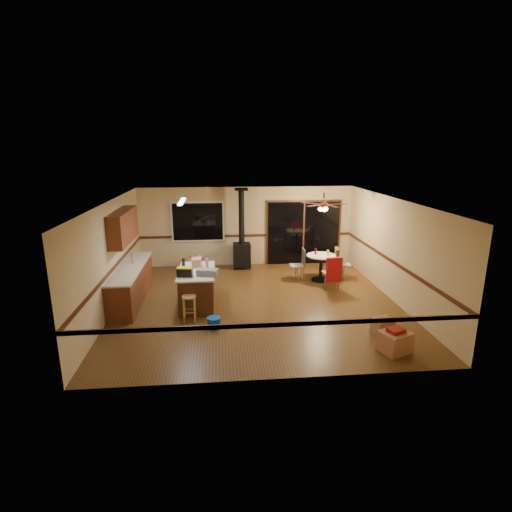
{
  "coord_description": "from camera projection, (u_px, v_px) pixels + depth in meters",
  "views": [
    {
      "loc": [
        -0.93,
        -9.46,
        3.8
      ],
      "look_at": [
        0.0,
        0.3,
        1.15
      ],
      "focal_mm": 28.0,
      "sensor_mm": 36.0,
      "label": 1
    }
  ],
  "objects": [
    {
      "name": "lower_cabinets",
      "position": [
        131.0,
        284.0,
        10.24
      ],
      "size": [
        0.6,
        3.0,
        0.86
      ],
      "primitive_type": "cube",
      "color": "brown",
      "rests_on": "ground"
    },
    {
      "name": "chair_near",
      "position": [
        334.0,
        270.0,
        10.89
      ],
      "size": [
        0.47,
        0.51,
        0.7
      ],
      "color": "gray",
      "rests_on": "ground"
    },
    {
      "name": "wall_left",
      "position": [
        111.0,
        257.0,
        9.51
      ],
      "size": [
        0.0,
        7.0,
        7.0
      ],
      "primitive_type": "plane",
      "rotation": [
        1.57,
        0.0,
        1.57
      ],
      "color": "tan",
      "rests_on": "ground"
    },
    {
      "name": "countertop",
      "position": [
        130.0,
        267.0,
        10.13
      ],
      "size": [
        0.64,
        3.04,
        0.04
      ],
      "primitive_type": "cube",
      "color": "beige",
      "rests_on": "lower_cabinets"
    },
    {
      "name": "fluorescent_strip",
      "position": [
        182.0,
        202.0,
        9.62
      ],
      "size": [
        0.1,
        1.2,
        0.04
      ],
      "primitive_type": "cube",
      "color": "white",
      "rests_on": "ceiling"
    },
    {
      "name": "dining_table",
      "position": [
        321.0,
        263.0,
        11.75
      ],
      "size": [
        0.86,
        0.86,
        0.78
      ],
      "color": "black",
      "rests_on": "ground"
    },
    {
      "name": "box_corner_b",
      "position": [
        383.0,
        325.0,
        8.48
      ],
      "size": [
        0.46,
        0.42,
        0.32
      ],
      "primitive_type": "cube",
      "rotation": [
        0.0,
        0.0,
        0.23
      ],
      "color": "#A66D49",
      "rests_on": "floor"
    },
    {
      "name": "box_on_island",
      "position": [
        196.0,
        262.0,
        10.12
      ],
      "size": [
        0.23,
        0.31,
        0.21
      ],
      "primitive_type": "cube",
      "rotation": [
        0.0,
        0.0,
        -0.01
      ],
      "color": "#A66D49",
      "rests_on": "kitchen_island"
    },
    {
      "name": "box_small_red",
      "position": [
        396.0,
        330.0,
        7.6
      ],
      "size": [
        0.36,
        0.33,
        0.08
      ],
      "primitive_type": "cube",
      "rotation": [
        0.0,
        0.0,
        0.38
      ],
      "color": "maroon",
      "rests_on": "box_corner_a"
    },
    {
      "name": "box_under_window",
      "position": [
        195.0,
        263.0,
        12.94
      ],
      "size": [
        0.51,
        0.43,
        0.38
      ],
      "primitive_type": "cube",
      "rotation": [
        0.0,
        0.0,
        0.09
      ],
      "color": "#A66D49",
      "rests_on": "floor"
    },
    {
      "name": "bottle_pink",
      "position": [
        207.0,
        263.0,
        9.98
      ],
      "size": [
        0.1,
        0.1,
        0.25
      ],
      "primitive_type": "cylinder",
      "rotation": [
        0.0,
        0.0,
        0.35
      ],
      "color": "#D84C8C",
      "rests_on": "kitchen_island"
    },
    {
      "name": "toolbox_black",
      "position": [
        185.0,
        272.0,
        9.32
      ],
      "size": [
        0.37,
        0.23,
        0.19
      ],
      "primitive_type": "cube",
      "rotation": [
        0.0,
        0.0,
        -0.14
      ],
      "color": "black",
      "rests_on": "kitchen_island"
    },
    {
      "name": "bottle_white",
      "position": [
        200.0,
        259.0,
        10.47
      ],
      "size": [
        0.07,
        0.07,
        0.18
      ],
      "primitive_type": "cylinder",
      "rotation": [
        0.0,
        0.0,
        -0.24
      ],
      "color": "white",
      "rests_on": "kitchen_island"
    },
    {
      "name": "bottle_dark",
      "position": [
        183.0,
        264.0,
        9.87
      ],
      "size": [
        0.09,
        0.09,
        0.28
      ],
      "primitive_type": "cylinder",
      "rotation": [
        0.0,
        0.0,
        0.12
      ],
      "color": "black",
      "rests_on": "kitchen_island"
    },
    {
      "name": "window",
      "position": [
        198.0,
        222.0,
        12.95
      ],
      "size": [
        1.72,
        0.1,
        1.32
      ],
      "primitive_type": "cube",
      "color": "black",
      "rests_on": "ground"
    },
    {
      "name": "chair_left",
      "position": [
        301.0,
        261.0,
        11.77
      ],
      "size": [
        0.41,
        0.4,
        0.51
      ],
      "color": "gray",
      "rests_on": "ground"
    },
    {
      "name": "kitchen_island",
      "position": [
        197.0,
        288.0,
        9.91
      ],
      "size": [
        0.88,
        1.68,
        0.9
      ],
      "color": "#4D2713",
      "rests_on": "ground"
    },
    {
      "name": "toolbox_yellow_lid",
      "position": [
        185.0,
        268.0,
        9.29
      ],
      "size": [
        0.37,
        0.23,
        0.03
      ],
      "primitive_type": "cube",
      "rotation": [
        0.0,
        0.0,
        -0.14
      ],
      "color": "gold",
      "rests_on": "toolbox_black"
    },
    {
      "name": "chair_right",
      "position": [
        338.0,
        260.0,
        11.86
      ],
      "size": [
        0.53,
        0.5,
        0.7
      ],
      "color": "gray",
      "rests_on": "ground"
    },
    {
      "name": "ceiling",
      "position": [
        257.0,
        201.0,
        9.49
      ],
      "size": [
        7.0,
        7.0,
        0.0
      ],
      "primitive_type": "plane",
      "rotation": [
        3.14,
        0.0,
        0.0
      ],
      "color": "silver",
      "rests_on": "ground"
    },
    {
      "name": "box_corner_a",
      "position": [
        395.0,
        342.0,
        7.67
      ],
      "size": [
        0.67,
        0.62,
        0.41
      ],
      "primitive_type": "cube",
      "rotation": [
        0.0,
        0.0,
        0.38
      ],
      "color": "#A66D49",
      "rests_on": "floor"
    },
    {
      "name": "floor",
      "position": [
        257.0,
        303.0,
        10.17
      ],
      "size": [
        7.0,
        7.0,
        0.0
      ],
      "primitive_type": "plane",
      "color": "#543617",
      "rests_on": "ground"
    },
    {
      "name": "toolbox_grey",
      "position": [
        207.0,
        272.0,
        9.42
      ],
      "size": [
        0.53,
        0.38,
        0.15
      ],
      "primitive_type": "cube",
      "rotation": [
        0.0,
        0.0,
        -0.26
      ],
      "color": "slate",
      "rests_on": "kitchen_island"
    },
    {
      "name": "glass_cream",
      "position": [
        328.0,
        253.0,
        11.63
      ],
      "size": [
        0.08,
        0.08,
        0.15
      ],
      "primitive_type": "cylinder",
      "rotation": [
        0.0,
        0.0,
        0.34
      ],
      "color": "beige",
      "rests_on": "dining_table"
    },
    {
      "name": "bar_stool",
      "position": [
        189.0,
        308.0,
        9.07
      ],
      "size": [
        0.38,
        0.38,
        0.59
      ],
      "primitive_type": "cylinder",
      "rotation": [
        0.0,
        0.0,
        -0.21
      ],
      "color": "tan",
      "rests_on": "floor"
    },
    {
      "name": "wall_back",
      "position": [
        247.0,
        226.0,
        13.19
      ],
      "size": [
        7.0,
        0.0,
        7.0
      ],
      "primitive_type": "plane",
      "rotation": [
        1.57,
        0.0,
        0.0
      ],
      "color": "tan",
      "rests_on": "ground"
    },
    {
      "name": "wall_right",
      "position": [
        394.0,
        250.0,
        10.15
      ],
      "size": [
        0.0,
        7.0,
        7.0
      ],
      "primitive_type": "plane",
      "rotation": [
        1.57,
        0.0,
        -1.57
      ],
      "color": "tan",
      "rests_on": "ground"
    },
    {
      "name": "chair_rail",
      "position": [
        257.0,
        265.0,
        9.91
      ],
      "size": [
        7.0,
        7.0,
        0.08
      ],
      "primitive_type": null,
      "color": "#461F11",
      "rests_on": "ground"
    },
    {
      "name": "wood_stove",
      "position": [
        242.0,
        247.0,
        12.89
      ],
      "size": [
        0.55,
        0.5,
        2.52
      ],
      "color": "black",
      "rests_on": "ground"
    },
    {
      "name": "wall_front",
      "position": [
        278.0,
        308.0,
        6.47
      ],
      "size": [
        7.0,
        0.0,
        7.0
      ],
      "primitive_type": "plane",
      "rotation": [
        -1.57,
        0.0,
        0.0
      ],
      "color": "tan",
      "rests_on": "ground"
    },
    {
      "name": "glass_red",
      "position": [
        316.0,
        251.0,
        11.74
      ],
      "size": [
        0.07,
        0.07,
        0.17
      ],
      "primitive_type": "cylinder",
      "rotation": [
        0.0,
        0.0,
        -0.14
      ],
      "color": "#590C14",
      "rests_on": "dining_table"
    },
    {
      "name": "ceiling_fan",
      "position": [
        324.0,
        206.0,
        11.31
      ],
      "size": [
        0.24,
        0.24,
        0.55
      ],
      "color": "brown",
      "rests_on": "ceiling"
    },
    {
      "name": "blue_bucket",
      "position": [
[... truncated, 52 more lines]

